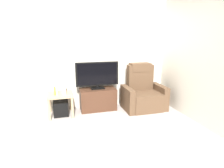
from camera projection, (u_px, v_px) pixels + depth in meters
ground_plane at (104, 125)px, 3.74m from camera, size 6.40×6.40×0.00m
wall_back at (93, 54)px, 4.48m from camera, size 6.40×0.06×2.60m
wall_side at (191, 57)px, 3.91m from camera, size 0.06×4.48×2.60m
tv_stand at (98, 99)px, 4.49m from camera, size 0.84×0.43×0.51m
television at (97, 75)px, 4.36m from camera, size 1.00×0.20×0.63m
recliner_armchair at (143, 93)px, 4.57m from camera, size 0.98×0.78×1.08m
side_table at (60, 97)px, 4.12m from camera, size 0.54×0.54×0.49m
subwoofer_box at (61, 108)px, 4.18m from camera, size 0.32×0.32×0.32m
book_leftmost at (55, 91)px, 4.04m from camera, size 0.03×0.12×0.16m
book_middle at (57, 90)px, 4.04m from camera, size 0.03×0.13×0.20m
game_console at (64, 88)px, 4.10m from camera, size 0.07×0.20×0.25m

